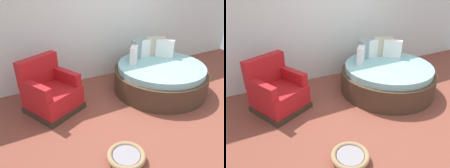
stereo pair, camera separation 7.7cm
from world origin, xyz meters
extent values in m
cube|color=brown|center=(0.00, 0.00, -0.01)|extent=(8.00, 8.00, 0.02)
cube|color=silver|center=(0.00, 2.01, 1.30)|extent=(8.00, 0.12, 2.61)
cylinder|color=#473323|center=(0.60, 0.78, 0.22)|extent=(1.87, 1.87, 0.44)
cylinder|color=#8CC6CC|center=(0.60, 0.78, 0.50)|extent=(1.72, 1.72, 0.12)
cube|color=white|center=(0.94, 1.10, 0.75)|extent=(0.35, 0.35, 0.37)
cube|color=#BCB293|center=(0.80, 1.27, 0.76)|extent=(0.42, 0.26, 0.41)
cube|color=white|center=(0.59, 1.31, 0.75)|extent=(0.38, 0.13, 0.38)
cube|color=gray|center=(0.40, 1.30, 0.77)|extent=(0.43, 0.26, 0.41)
cube|color=white|center=(0.18, 1.14, 0.73)|extent=(0.32, 0.34, 0.34)
cube|color=#38281E|center=(-1.53, 1.05, 0.05)|extent=(1.07, 1.07, 0.10)
cube|color=red|center=(-1.53, 1.05, 0.27)|extent=(1.01, 1.01, 0.34)
cube|color=red|center=(-1.67, 1.33, 0.69)|extent=(0.75, 0.47, 0.50)
cube|color=red|center=(-1.82, 0.91, 0.55)|extent=(0.40, 0.67, 0.22)
cube|color=red|center=(-1.24, 1.19, 0.55)|extent=(0.40, 0.67, 0.22)
cylinder|color=#9E7F56|center=(-1.02, -0.58, 0.03)|extent=(0.44, 0.44, 0.06)
torus|color=#9E7F56|center=(-1.02, -0.58, 0.10)|extent=(0.51, 0.51, 0.07)
cylinder|color=gray|center=(-1.02, -0.58, 0.08)|extent=(0.36, 0.36, 0.05)
camera|label=1|loc=(-2.18, -2.35, 2.25)|focal=35.39mm
camera|label=2|loc=(-2.11, -2.39, 2.25)|focal=35.39mm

